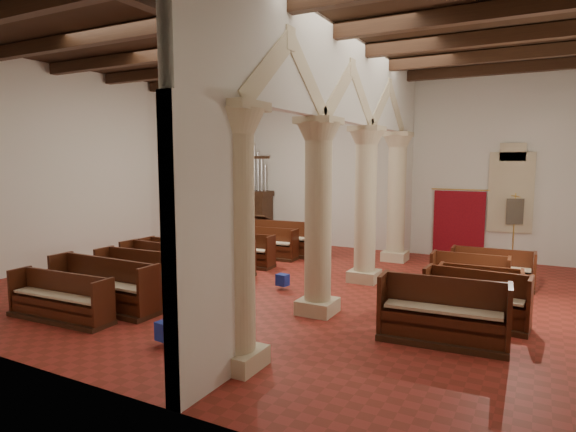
# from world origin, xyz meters

# --- Properties ---
(floor) EXTENTS (14.00, 14.00, 0.00)m
(floor) POSITION_xyz_m (0.00, 0.00, 0.00)
(floor) COLOR maroon
(floor) RESTS_ON ground
(ceiling) EXTENTS (14.00, 14.00, 0.00)m
(ceiling) POSITION_xyz_m (0.00, 0.00, 6.00)
(ceiling) COLOR black
(ceiling) RESTS_ON wall_back
(wall_back) EXTENTS (14.00, 0.02, 6.00)m
(wall_back) POSITION_xyz_m (0.00, 6.00, 3.00)
(wall_back) COLOR silver
(wall_back) RESTS_ON floor
(wall_front) EXTENTS (14.00, 0.02, 6.00)m
(wall_front) POSITION_xyz_m (0.00, -6.00, 3.00)
(wall_front) COLOR silver
(wall_front) RESTS_ON floor
(wall_left) EXTENTS (0.02, 12.00, 6.00)m
(wall_left) POSITION_xyz_m (-7.00, 0.00, 3.00)
(wall_left) COLOR silver
(wall_left) RESTS_ON floor
(ceiling_beams) EXTENTS (13.80, 11.80, 0.30)m
(ceiling_beams) POSITION_xyz_m (0.00, 0.00, 5.82)
(ceiling_beams) COLOR #372011
(ceiling_beams) RESTS_ON wall_back
(arcade) EXTENTS (0.90, 11.90, 6.00)m
(arcade) POSITION_xyz_m (1.80, 0.00, 3.56)
(arcade) COLOR #C4B292
(arcade) RESTS_ON floor
(window_back) EXTENTS (1.00, 0.03, 2.20)m
(window_back) POSITION_xyz_m (5.00, 5.98, 2.20)
(window_back) COLOR #357761
(window_back) RESTS_ON wall_back
(pipe_organ) EXTENTS (2.10, 0.85, 4.40)m
(pipe_organ) POSITION_xyz_m (-4.50, 5.50, 1.37)
(pipe_organ) COLOR #372011
(pipe_organ) RESTS_ON floor
(lectern) EXTENTS (0.53, 0.54, 1.31)m
(lectern) POSITION_xyz_m (-2.85, 3.99, 0.54)
(lectern) COLOR #322310
(lectern) RESTS_ON floor
(dossal_curtain) EXTENTS (1.80, 0.07, 2.17)m
(dossal_curtain) POSITION_xyz_m (3.50, 5.92, 1.17)
(dossal_curtain) COLOR maroon
(dossal_curtain) RESTS_ON floor
(processional_banner) EXTENTS (0.47, 0.60, 2.21)m
(processional_banner) POSITION_xyz_m (5.16, 5.49, 0.77)
(processional_banner) COLOR #372011
(processional_banner) RESTS_ON floor
(hymnal_box_a) EXTENTS (0.35, 0.30, 0.33)m
(hymnal_box_a) POSITION_xyz_m (0.21, -4.35, 0.26)
(hymnal_box_a) COLOR navy
(hymnal_box_a) RESTS_ON floor
(hymnal_box_b) EXTENTS (0.33, 0.29, 0.30)m
(hymnal_box_b) POSITION_xyz_m (-0.74, -2.59, 0.25)
(hymnal_box_b) COLOR #163499
(hymnal_box_b) RESTS_ON floor
(hymnal_box_c) EXTENTS (0.31, 0.27, 0.29)m
(hymnal_box_c) POSITION_xyz_m (0.26, -0.21, 0.24)
(hymnal_box_c) COLOR navy
(hymnal_box_c) RESTS_ON floor
(tube_heater_a) EXTENTS (0.87, 0.34, 0.09)m
(tube_heater_a) POSITION_xyz_m (-2.73, -3.80, 0.16)
(tube_heater_a) COLOR white
(tube_heater_a) RESTS_ON floor
(tube_heater_b) EXTENTS (1.12, 0.41, 0.11)m
(tube_heater_b) POSITION_xyz_m (-3.22, -3.14, 0.16)
(tube_heater_b) COLOR silver
(tube_heater_b) RESTS_ON floor
(nave_pew_0) EXTENTS (2.46, 0.75, 0.95)m
(nave_pew_0) POSITION_xyz_m (-2.61, -4.32, 0.31)
(nave_pew_0) COLOR #372011
(nave_pew_0) RESTS_ON floor
(nave_pew_1) EXTENTS (2.81, 0.77, 1.09)m
(nave_pew_1) POSITION_xyz_m (-2.43, -3.41, 0.36)
(nave_pew_1) COLOR #372011
(nave_pew_1) RESTS_ON floor
(nave_pew_2) EXTENTS (3.06, 0.85, 1.07)m
(nave_pew_2) POSITION_xyz_m (-2.15, -2.24, 0.35)
(nave_pew_2) COLOR #372011
(nave_pew_2) RESTS_ON floor
(nave_pew_3) EXTENTS (3.25, 0.86, 1.06)m
(nave_pew_3) POSITION_xyz_m (-2.36, -1.29, 0.35)
(nave_pew_3) COLOR #372011
(nave_pew_3) RESTS_ON floor
(nave_pew_4) EXTENTS (3.15, 0.75, 1.04)m
(nave_pew_4) POSITION_xyz_m (-2.42, -0.50, 0.34)
(nave_pew_4) COLOR #372011
(nave_pew_4) RESTS_ON floor
(nave_pew_5) EXTENTS (2.90, 0.83, 1.00)m
(nave_pew_5) POSITION_xyz_m (-2.49, 0.45, 0.33)
(nave_pew_5) COLOR #372011
(nave_pew_5) RESTS_ON floor
(nave_pew_6) EXTENTS (2.73, 0.79, 0.99)m
(nave_pew_6) POSITION_xyz_m (-2.44, 1.53, 0.33)
(nave_pew_6) COLOR #372011
(nave_pew_6) RESTS_ON floor
(nave_pew_7) EXTENTS (2.56, 0.81, 1.00)m
(nave_pew_7) POSITION_xyz_m (-2.26, 2.89, 0.33)
(nave_pew_7) COLOR #372011
(nave_pew_7) RESTS_ON floor
(nave_pew_8) EXTENTS (3.54, 0.96, 1.14)m
(nave_pew_8) POSITION_xyz_m (-2.32, 3.58, 0.38)
(nave_pew_8) COLOR #372011
(nave_pew_8) RESTS_ON floor
(aisle_pew_0) EXTENTS (2.24, 0.91, 1.15)m
(aisle_pew_0) POSITION_xyz_m (4.43, -1.98, 0.39)
(aisle_pew_0) COLOR #372011
(aisle_pew_0) RESTS_ON floor
(aisle_pew_1) EXTENTS (2.00, 0.83, 1.06)m
(aisle_pew_1) POSITION_xyz_m (4.83, -0.69, 0.36)
(aisle_pew_1) COLOR #372011
(aisle_pew_1) RESTS_ON floor
(aisle_pew_2) EXTENTS (1.69, 0.73, 0.99)m
(aisle_pew_2) POSITION_xyz_m (4.81, 0.08, 0.34)
(aisle_pew_2) COLOR #372011
(aisle_pew_2) RESTS_ON floor
(aisle_pew_3) EXTENTS (1.74, 0.74, 1.04)m
(aisle_pew_3) POSITION_xyz_m (4.47, 1.12, 0.35)
(aisle_pew_3) COLOR #372011
(aisle_pew_3) RESTS_ON floor
(aisle_pew_4) EXTENTS (2.00, 0.69, 0.96)m
(aisle_pew_4) POSITION_xyz_m (4.85, 2.51, 0.32)
(aisle_pew_4) COLOR #372011
(aisle_pew_4) RESTS_ON floor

